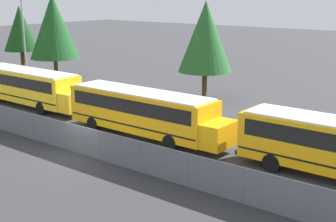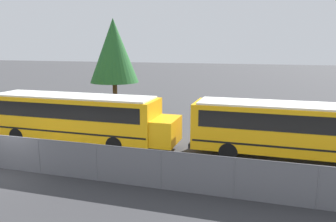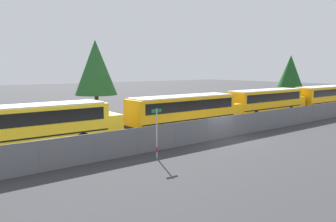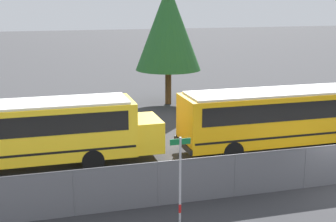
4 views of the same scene
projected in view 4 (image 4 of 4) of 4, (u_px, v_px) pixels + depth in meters
ground_plane at (336, 184)px, 19.16m from camera, size 200.00×200.00×0.00m
school_bus_1 at (19, 130)px, 20.48m from camera, size 12.01×2.60×3.01m
school_bus_2 at (290, 114)px, 23.41m from camera, size 12.01×2.60×3.01m
street_sign at (180, 179)px, 15.43m from camera, size 0.70×0.09×3.04m
tree_2 at (168, 27)px, 32.52m from camera, size 4.62×4.62×8.49m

